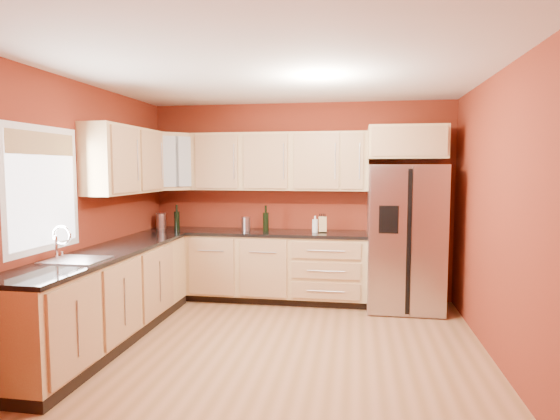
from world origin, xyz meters
name	(u,v)px	position (x,y,z in m)	size (l,w,h in m)	color
floor	(274,351)	(0.00, 0.00, 0.00)	(4.00, 4.00, 0.00)	#8E5F37
ceiling	(273,72)	(0.00, 0.00, 2.60)	(4.00, 4.00, 0.00)	silver
wall_back	(299,201)	(0.00, 2.00, 1.30)	(4.00, 0.04, 2.60)	maroon
wall_front	(205,254)	(0.00, -2.00, 1.30)	(4.00, 0.04, 2.60)	maroon
wall_left	(76,212)	(-2.00, 0.00, 1.30)	(0.04, 4.00, 2.60)	maroon
wall_right	(503,219)	(2.00, 0.00, 1.30)	(0.04, 4.00, 2.60)	maroon
base_cabinets_back	(255,267)	(-0.55, 1.70, 0.44)	(2.90, 0.60, 0.88)	tan
base_cabinets_left	(107,298)	(-1.70, 0.00, 0.44)	(0.60, 2.80, 0.88)	tan
countertop_back	(255,232)	(-0.55, 1.69, 0.90)	(2.90, 0.62, 0.04)	black
countertop_left	(106,253)	(-1.69, 0.00, 0.90)	(0.62, 2.80, 0.04)	black
upper_cabinets_back	(279,162)	(-0.25, 1.83, 1.83)	(2.30, 0.33, 0.75)	tan
upper_cabinets_left	(125,160)	(-1.83, 0.72, 1.83)	(0.33, 1.35, 0.75)	tan
corner_upper_cabinet	(171,162)	(-1.67, 1.67, 1.83)	(0.62, 0.33, 0.75)	tan
over_fridge_cabinet	(406,143)	(1.35, 1.70, 2.05)	(0.92, 0.60, 0.40)	tan
refrigerator	(405,237)	(1.35, 1.62, 0.89)	(0.90, 0.75, 1.78)	#B7B6BB
window	(43,189)	(-1.98, -0.50, 1.55)	(0.03, 0.90, 1.00)	white
sink_faucet	(75,244)	(-1.69, -0.50, 1.07)	(0.50, 0.42, 0.30)	white
canister_left	(161,221)	(-1.85, 1.71, 1.03)	(0.13, 0.13, 0.21)	#B7B6BB
canister_right	(246,224)	(-0.66, 1.66, 1.01)	(0.11, 0.11, 0.18)	#B7B6BB
wine_bottle_a	(177,217)	(-1.62, 1.69, 1.09)	(0.07, 0.07, 0.33)	black
wine_bottle_b	(266,218)	(-0.40, 1.68, 1.09)	(0.08, 0.08, 0.34)	black
knife_block	(323,224)	(0.33, 1.72, 1.02)	(0.10, 0.09, 0.20)	tan
soap_dispenser	(315,224)	(0.24, 1.69, 1.03)	(0.07, 0.07, 0.21)	white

